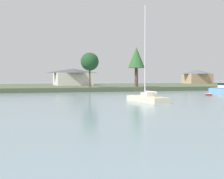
# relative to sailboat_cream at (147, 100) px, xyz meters

# --- Properties ---
(far_shore_bank) EXTENTS (214.23, 59.43, 1.05)m
(far_shore_bank) POSITION_rel_sailboat_cream_xyz_m (-7.23, 62.39, 0.25)
(far_shore_bank) COLOR #4C563D
(far_shore_bank) RESTS_ON ground
(sailboat_cream) EXTENTS (2.76, 8.93, 13.91)m
(sailboat_cream) POSITION_rel_sailboat_cream_xyz_m (0.00, 0.00, 0.00)
(sailboat_cream) COLOR beige
(sailboat_cream) RESTS_ON ground
(dinghy_maroon) EXTENTS (2.58, 2.90, 0.48)m
(dinghy_maroon) POSITION_rel_sailboat_cream_xyz_m (18.38, 12.30, -0.15)
(dinghy_maroon) COLOR maroon
(dinghy_maroon) RESTS_ON ground
(shore_tree_inland_b) EXTENTS (4.32, 4.32, 10.10)m
(shore_tree_inland_b) POSITION_rel_sailboat_cream_xyz_m (13.59, 36.76, 8.04)
(shore_tree_inland_b) COLOR brown
(shore_tree_inland_b) RESTS_ON far_shore_bank
(shore_tree_far_left) EXTENTS (4.30, 4.30, 8.30)m
(shore_tree_far_left) POSITION_rel_sailboat_cream_xyz_m (0.79, 34.86, 6.89)
(shore_tree_far_left) COLOR brown
(shore_tree_far_left) RESTS_ON far_shore_bank
(cottage_eastern) EXTENTS (11.65, 10.68, 5.14)m
(cottage_eastern) POSITION_rel_sailboat_cream_xyz_m (1.69, 59.51, 3.42)
(cottage_eastern) COLOR silver
(cottage_eastern) RESTS_ON far_shore_bank
(cottage_near_water) EXTENTS (11.03, 8.19, 5.48)m
(cottage_near_water) POSITION_rel_sailboat_cream_xyz_m (56.70, 75.82, 3.60)
(cottage_near_water) COLOR tan
(cottage_near_water) RESTS_ON far_shore_bank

